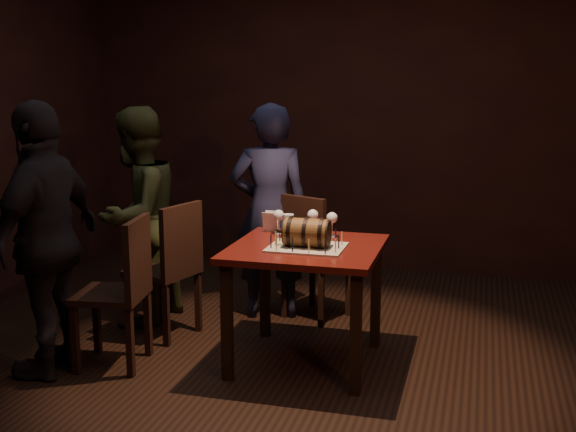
{
  "coord_description": "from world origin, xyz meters",
  "views": [
    {
      "loc": [
        1.14,
        -3.99,
        1.77
      ],
      "look_at": [
        0.04,
        0.05,
        0.95
      ],
      "focal_mm": 45.0,
      "sensor_mm": 36.0,
      "label": 1
    }
  ],
  "objects_px": {
    "wine_glass_mid": "(313,216)",
    "pint_of_ale": "(288,226)",
    "person_left_rear": "(137,216)",
    "person_left_front": "(47,240)",
    "chair_back": "(310,250)",
    "pub_table": "(306,263)",
    "chair_left_rear": "(171,263)",
    "person_back": "(269,212)",
    "wine_glass_left": "(279,216)",
    "chair_left_front": "(123,284)",
    "wine_glass_right": "(332,219)",
    "barrel_cake": "(307,232)"
  },
  "relations": [
    {
      "from": "wine_glass_left",
      "to": "wine_glass_right",
      "type": "bearing_deg",
      "value": 1.77
    },
    {
      "from": "pub_table",
      "to": "person_left_front",
      "type": "distance_m",
      "value": 1.55
    },
    {
      "from": "wine_glass_left",
      "to": "wine_glass_mid",
      "type": "distance_m",
      "value": 0.22
    },
    {
      "from": "pub_table",
      "to": "pint_of_ale",
      "type": "distance_m",
      "value": 0.31
    },
    {
      "from": "pint_of_ale",
      "to": "person_left_front",
      "type": "relative_size",
      "value": 0.09
    },
    {
      "from": "barrel_cake",
      "to": "pint_of_ale",
      "type": "xyz_separation_m",
      "value": [
        -0.18,
        0.26,
        -0.03
      ]
    },
    {
      "from": "chair_left_rear",
      "to": "barrel_cake",
      "type": "bearing_deg",
      "value": -14.86
    },
    {
      "from": "pint_of_ale",
      "to": "wine_glass_left",
      "type": "bearing_deg",
      "value": 139.02
    },
    {
      "from": "person_back",
      "to": "person_left_front",
      "type": "relative_size",
      "value": 0.96
    },
    {
      "from": "barrel_cake",
      "to": "person_left_rear",
      "type": "xyz_separation_m",
      "value": [
        -1.37,
        0.5,
        -0.07
      ]
    },
    {
      "from": "wine_glass_right",
      "to": "chair_back",
      "type": "distance_m",
      "value": 0.68
    },
    {
      "from": "chair_back",
      "to": "pub_table",
      "type": "bearing_deg",
      "value": -78.39
    },
    {
      "from": "pint_of_ale",
      "to": "chair_left_rear",
      "type": "relative_size",
      "value": 0.16
    },
    {
      "from": "chair_left_rear",
      "to": "person_back",
      "type": "height_order",
      "value": "person_back"
    },
    {
      "from": "person_back",
      "to": "person_left_front",
      "type": "xyz_separation_m",
      "value": [
        -0.97,
        -1.33,
        0.03
      ]
    },
    {
      "from": "person_left_rear",
      "to": "person_left_front",
      "type": "xyz_separation_m",
      "value": [
        -0.09,
        -0.97,
        0.04
      ]
    },
    {
      "from": "wine_glass_mid",
      "to": "chair_left_rear",
      "type": "bearing_deg",
      "value": -171.69
    },
    {
      "from": "wine_glass_right",
      "to": "person_left_front",
      "type": "xyz_separation_m",
      "value": [
        -1.54,
        -0.82,
        -0.05
      ]
    },
    {
      "from": "person_left_front",
      "to": "person_left_rear",
      "type": "bearing_deg",
      "value": 175.56
    },
    {
      "from": "chair_back",
      "to": "person_left_front",
      "type": "xyz_separation_m",
      "value": [
        -1.28,
        -1.33,
        0.3
      ]
    },
    {
      "from": "wine_glass_right",
      "to": "chair_back",
      "type": "bearing_deg",
      "value": 117.06
    },
    {
      "from": "wine_glass_mid",
      "to": "person_left_front",
      "type": "height_order",
      "value": "person_left_front"
    },
    {
      "from": "pint_of_ale",
      "to": "person_back",
      "type": "relative_size",
      "value": 0.1
    },
    {
      "from": "barrel_cake",
      "to": "chair_left_rear",
      "type": "bearing_deg",
      "value": 165.14
    },
    {
      "from": "pub_table",
      "to": "wine_glass_right",
      "type": "bearing_deg",
      "value": 70.28
    },
    {
      "from": "pub_table",
      "to": "chair_back",
      "type": "relative_size",
      "value": 0.97
    },
    {
      "from": "pub_table",
      "to": "person_left_front",
      "type": "bearing_deg",
      "value": -159.66
    },
    {
      "from": "pub_table",
      "to": "chair_left_front",
      "type": "height_order",
      "value": "chair_left_front"
    },
    {
      "from": "pub_table",
      "to": "wine_glass_left",
      "type": "bearing_deg",
      "value": 132.91
    },
    {
      "from": "wine_glass_right",
      "to": "pub_table",
      "type": "bearing_deg",
      "value": -109.72
    },
    {
      "from": "pub_table",
      "to": "chair_left_rear",
      "type": "xyz_separation_m",
      "value": [
        -0.99,
        0.2,
        -0.12
      ]
    },
    {
      "from": "wine_glass_mid",
      "to": "chair_left_rear",
      "type": "xyz_separation_m",
      "value": [
        -0.95,
        -0.14,
        -0.34
      ]
    },
    {
      "from": "wine_glass_left",
      "to": "chair_back",
      "type": "relative_size",
      "value": 0.17
    },
    {
      "from": "pub_table",
      "to": "wine_glass_right",
      "type": "relative_size",
      "value": 5.59
    },
    {
      "from": "wine_glass_right",
      "to": "pint_of_ale",
      "type": "relative_size",
      "value": 1.07
    },
    {
      "from": "wine_glass_left",
      "to": "person_left_front",
      "type": "height_order",
      "value": "person_left_front"
    },
    {
      "from": "wine_glass_mid",
      "to": "pint_of_ale",
      "type": "height_order",
      "value": "wine_glass_mid"
    },
    {
      "from": "chair_back",
      "to": "person_left_front",
      "type": "bearing_deg",
      "value": -133.74
    },
    {
      "from": "person_left_front",
      "to": "wine_glass_left",
      "type": "bearing_deg",
      "value": 125.04
    },
    {
      "from": "person_back",
      "to": "person_left_rear",
      "type": "distance_m",
      "value": 0.95
    },
    {
      "from": "pint_of_ale",
      "to": "chair_left_rear",
      "type": "bearing_deg",
      "value": 179.46
    },
    {
      "from": "barrel_cake",
      "to": "person_left_front",
      "type": "bearing_deg",
      "value": -162.16
    },
    {
      "from": "wine_glass_left",
      "to": "chair_left_rear",
      "type": "bearing_deg",
      "value": -174.89
    },
    {
      "from": "barrel_cake",
      "to": "wine_glass_mid",
      "type": "distance_m",
      "value": 0.41
    },
    {
      "from": "chair_back",
      "to": "person_left_front",
      "type": "relative_size",
      "value": 0.57
    },
    {
      "from": "pint_of_ale",
      "to": "chair_left_front",
      "type": "distance_m",
      "value": 1.09
    },
    {
      "from": "wine_glass_left",
      "to": "chair_left_rear",
      "type": "distance_m",
      "value": 0.82
    },
    {
      "from": "wine_glass_mid",
      "to": "chair_back",
      "type": "bearing_deg",
      "value": 105.23
    },
    {
      "from": "chair_back",
      "to": "chair_left_rear",
      "type": "distance_m",
      "value": 1.02
    },
    {
      "from": "barrel_cake",
      "to": "person_back",
      "type": "bearing_deg",
      "value": 119.66
    }
  ]
}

